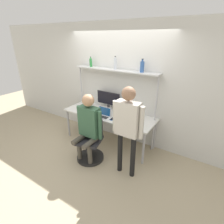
{
  "coord_description": "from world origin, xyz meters",
  "views": [
    {
      "loc": [
        2.04,
        -2.66,
        2.38
      ],
      "look_at": [
        0.45,
        -0.17,
        1.09
      ],
      "focal_mm": 28.0,
      "sensor_mm": 36.0,
      "label": 1
    }
  ],
  "objects_px": {
    "bottle_blue": "(142,67)",
    "bottle_green": "(91,63)",
    "office_chair": "(91,146)",
    "cell_phone": "(112,119)",
    "bottle_clear": "(115,64)",
    "monitor": "(108,99)",
    "person_standing": "(128,122)",
    "laptop": "(104,114)",
    "person_seated": "(88,123)"
  },
  "relations": [
    {
      "from": "bottle_blue",
      "to": "bottle_green",
      "type": "bearing_deg",
      "value": 180.0
    },
    {
      "from": "office_chair",
      "to": "bottle_green",
      "type": "distance_m",
      "value": 1.93
    },
    {
      "from": "cell_phone",
      "to": "bottle_green",
      "type": "height_order",
      "value": "bottle_green"
    },
    {
      "from": "cell_phone",
      "to": "bottle_blue",
      "type": "xyz_separation_m",
      "value": [
        0.42,
        0.44,
        1.08
      ]
    },
    {
      "from": "bottle_clear",
      "to": "bottle_green",
      "type": "height_order",
      "value": "bottle_clear"
    },
    {
      "from": "monitor",
      "to": "office_chair",
      "type": "height_order",
      "value": "monitor"
    },
    {
      "from": "office_chair",
      "to": "bottle_blue",
      "type": "height_order",
      "value": "bottle_blue"
    },
    {
      "from": "person_standing",
      "to": "bottle_blue",
      "type": "relative_size",
      "value": 6.38
    },
    {
      "from": "monitor",
      "to": "person_standing",
      "type": "xyz_separation_m",
      "value": [
        1.01,
        -0.94,
        0.07
      ]
    },
    {
      "from": "office_chair",
      "to": "laptop",
      "type": "bearing_deg",
      "value": 94.07
    },
    {
      "from": "office_chair",
      "to": "bottle_clear",
      "type": "height_order",
      "value": "bottle_clear"
    },
    {
      "from": "person_standing",
      "to": "bottle_green",
      "type": "height_order",
      "value": "bottle_green"
    },
    {
      "from": "person_seated",
      "to": "bottle_green",
      "type": "xyz_separation_m",
      "value": [
        -0.69,
        1.0,
        0.98
      ]
    },
    {
      "from": "cell_phone",
      "to": "bottle_blue",
      "type": "relative_size",
      "value": 0.57
    },
    {
      "from": "cell_phone",
      "to": "office_chair",
      "type": "height_order",
      "value": "office_chair"
    },
    {
      "from": "monitor",
      "to": "laptop",
      "type": "distance_m",
      "value": 0.46
    },
    {
      "from": "laptop",
      "to": "cell_phone",
      "type": "xyz_separation_m",
      "value": [
        0.24,
        -0.02,
        -0.05
      ]
    },
    {
      "from": "office_chair",
      "to": "bottle_green",
      "type": "height_order",
      "value": "bottle_green"
    },
    {
      "from": "bottle_clear",
      "to": "person_standing",
      "type": "bearing_deg",
      "value": -49.07
    },
    {
      "from": "laptop",
      "to": "office_chair",
      "type": "xyz_separation_m",
      "value": [
        0.04,
        -0.54,
        -0.52
      ]
    },
    {
      "from": "bottle_green",
      "to": "person_seated",
      "type": "bearing_deg",
      "value": -55.63
    },
    {
      "from": "cell_phone",
      "to": "office_chair",
      "type": "distance_m",
      "value": 0.73
    },
    {
      "from": "office_chair",
      "to": "person_seated",
      "type": "relative_size",
      "value": 0.65
    },
    {
      "from": "office_chair",
      "to": "person_standing",
      "type": "height_order",
      "value": "person_standing"
    },
    {
      "from": "cell_phone",
      "to": "bottle_blue",
      "type": "height_order",
      "value": "bottle_blue"
    },
    {
      "from": "laptop",
      "to": "bottle_blue",
      "type": "distance_m",
      "value": 1.29
    },
    {
      "from": "monitor",
      "to": "person_seated",
      "type": "relative_size",
      "value": 0.44
    },
    {
      "from": "monitor",
      "to": "bottle_blue",
      "type": "height_order",
      "value": "bottle_blue"
    },
    {
      "from": "office_chair",
      "to": "person_standing",
      "type": "distance_m",
      "value": 1.16
    },
    {
      "from": "person_seated",
      "to": "bottle_clear",
      "type": "xyz_separation_m",
      "value": [
        -0.01,
        1.0,
        1.0
      ]
    },
    {
      "from": "person_standing",
      "to": "bottle_clear",
      "type": "distance_m",
      "value": 1.49
    },
    {
      "from": "laptop",
      "to": "person_seated",
      "type": "bearing_deg",
      "value": -85.15
    },
    {
      "from": "person_standing",
      "to": "bottle_blue",
      "type": "height_order",
      "value": "bottle_blue"
    },
    {
      "from": "bottle_clear",
      "to": "person_seated",
      "type": "bearing_deg",
      "value": -89.34
    },
    {
      "from": "office_chair",
      "to": "bottle_clear",
      "type": "xyz_separation_m",
      "value": [
        -0.0,
        0.96,
        1.56
      ]
    },
    {
      "from": "bottle_blue",
      "to": "office_chair",
      "type": "bearing_deg",
      "value": -122.99
    },
    {
      "from": "monitor",
      "to": "bottle_green",
      "type": "height_order",
      "value": "bottle_green"
    },
    {
      "from": "bottle_clear",
      "to": "cell_phone",
      "type": "bearing_deg",
      "value": -64.74
    },
    {
      "from": "bottle_green",
      "to": "bottle_blue",
      "type": "relative_size",
      "value": 0.88
    },
    {
      "from": "laptop",
      "to": "person_seated",
      "type": "distance_m",
      "value": 0.59
    },
    {
      "from": "office_chair",
      "to": "person_seated",
      "type": "height_order",
      "value": "person_seated"
    },
    {
      "from": "person_seated",
      "to": "laptop",
      "type": "bearing_deg",
      "value": 94.85
    },
    {
      "from": "laptop",
      "to": "office_chair",
      "type": "relative_size",
      "value": 0.37
    },
    {
      "from": "cell_phone",
      "to": "bottle_clear",
      "type": "relative_size",
      "value": 0.54
    },
    {
      "from": "office_chair",
      "to": "person_seated",
      "type": "distance_m",
      "value": 0.56
    },
    {
      "from": "person_seated",
      "to": "bottle_green",
      "type": "relative_size",
      "value": 6.11
    },
    {
      "from": "bottle_green",
      "to": "bottle_blue",
      "type": "xyz_separation_m",
      "value": [
        1.3,
        -0.0,
        0.01
      ]
    },
    {
      "from": "person_seated",
      "to": "bottle_blue",
      "type": "xyz_separation_m",
      "value": [
        0.61,
        1.0,
        1.0
      ]
    },
    {
      "from": "cell_phone",
      "to": "bottle_clear",
      "type": "height_order",
      "value": "bottle_clear"
    },
    {
      "from": "monitor",
      "to": "bottle_blue",
      "type": "bearing_deg",
      "value": 1.85
    }
  ]
}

